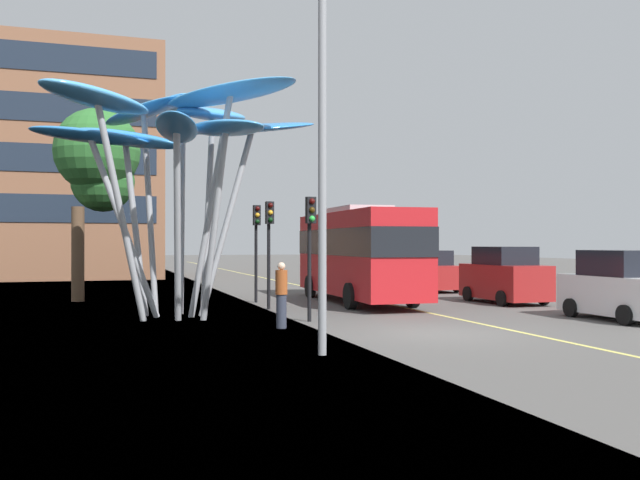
{
  "coord_description": "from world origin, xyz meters",
  "views": [
    {
      "loc": [
        -8.58,
        -16.33,
        2.39
      ],
      "look_at": [
        -0.84,
        7.65,
        2.5
      ],
      "focal_mm": 38.52,
      "sensor_mm": 36.0,
      "label": 1
    }
  ],
  "objects": [
    {
      "name": "car_side_street",
      "position": [
        6.75,
        20.12,
        1.08
      ],
      "size": [
        2.02,
        4.53,
        2.31
      ],
      "color": "gray",
      "rests_on": "ground"
    },
    {
      "name": "car_parked_near",
      "position": [
        6.84,
        1.05,
        1.01
      ],
      "size": [
        1.99,
        3.87,
        2.17
      ],
      "color": "silver",
      "rests_on": "ground"
    },
    {
      "name": "car_parked_far",
      "position": [
        7.06,
        14.59,
        0.95
      ],
      "size": [
        1.9,
        4.52,
        2.02
      ],
      "color": "maroon",
      "rests_on": "ground"
    },
    {
      "name": "car_parked_mid",
      "position": [
        6.82,
        7.4,
        1.06
      ],
      "size": [
        2.04,
        4.01,
        2.25
      ],
      "color": "maroon",
      "rests_on": "ground"
    },
    {
      "name": "street_lamp",
      "position": [
        -3.65,
        -2.43,
        5.38
      ],
      "size": [
        1.85,
        0.44,
        8.54
      ],
      "color": "gray",
      "rests_on": "ground"
    },
    {
      "name": "tree_pavement_near",
      "position": [
        -8.61,
        13.94,
        5.94
      ],
      "size": [
        3.55,
        3.55,
        8.05
      ],
      "color": "brown",
      "rests_on": "ground"
    },
    {
      "name": "backdrop_building",
      "position": [
        -13.74,
        34.85,
        7.85
      ],
      "size": [
        18.58,
        10.98,
        15.69
      ],
      "color": "brown",
      "rests_on": "ground"
    },
    {
      "name": "leaf_sculpture",
      "position": [
        -6.24,
        6.07,
        6.0
      ],
      "size": [
        9.15,
        8.53,
        7.75
      ],
      "color": "#9EA0A5",
      "rests_on": "ground"
    },
    {
      "name": "red_bus",
      "position": [
        1.35,
        9.42,
        2.09
      ],
      "size": [
        2.95,
        9.82,
        3.84
      ],
      "color": "red",
      "rests_on": "ground"
    },
    {
      "name": "pedestrian",
      "position": [
        -3.71,
        2.28,
        0.94
      ],
      "size": [
        0.34,
        0.34,
        1.85
      ],
      "color": "#2D3342",
      "rests_on": "ground"
    },
    {
      "name": "traffic_light_island_mid",
      "position": [
        -2.56,
        10.59,
        2.82
      ],
      "size": [
        0.28,
        0.42,
        3.9
      ],
      "color": "black",
      "rests_on": "ground"
    },
    {
      "name": "traffic_light_kerb_far",
      "position": [
        -2.75,
        7.64,
        2.8
      ],
      "size": [
        0.28,
        0.42,
        3.88
      ],
      "color": "black",
      "rests_on": "ground"
    },
    {
      "name": "ground",
      "position": [
        -0.68,
        0.0,
        -0.05
      ],
      "size": [
        120.0,
        240.0,
        0.1
      ],
      "color": "#54514F"
    },
    {
      "name": "traffic_light_kerb_near",
      "position": [
        -2.48,
        3.52,
        2.74
      ],
      "size": [
        0.28,
        0.42,
        3.78
      ],
      "color": "black",
      "rests_on": "ground"
    }
  ]
}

